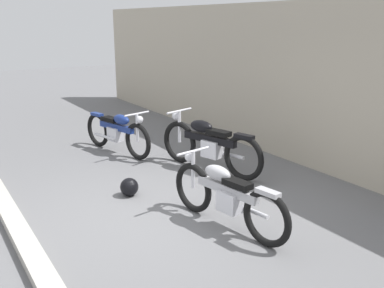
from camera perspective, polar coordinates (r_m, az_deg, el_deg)
name	(u,v)px	position (r m, az deg, el deg)	size (l,w,h in m)	color
ground_plane	(151,215)	(6.08, -5.36, -9.25)	(40.00, 40.00, 0.00)	slate
building_wall	(331,89)	(7.81, 17.84, 6.93)	(18.00, 0.30, 2.92)	#B2A893
curb_strip	(25,243)	(5.59, -21.06, -12.05)	(18.00, 0.24, 0.12)	#B7B2A8
helmet	(129,187)	(6.70, -8.24, -5.61)	(0.28, 0.28, 0.28)	black
motorcycle_silver	(226,195)	(5.59, 4.50, -6.75)	(1.99, 0.61, 0.90)	black
motorcycle_black	(209,144)	(7.63, 2.23, -0.03)	(2.19, 0.85, 1.01)	black
motorcycle_blue	(117,132)	(8.81, -9.82, 1.63)	(2.00, 0.72, 0.91)	black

